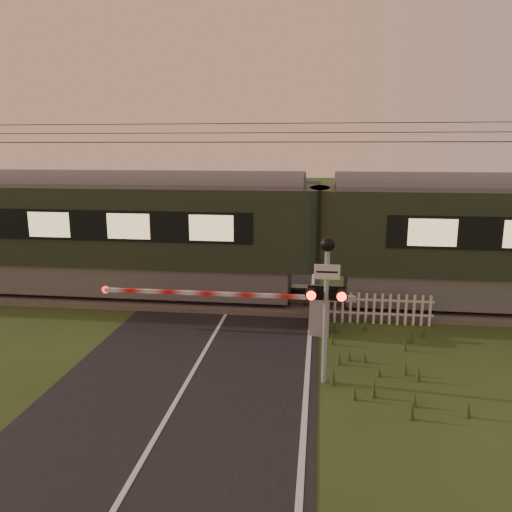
# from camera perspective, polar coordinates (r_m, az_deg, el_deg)

# --- Properties ---
(ground) EXTENTS (160.00, 160.00, 0.00)m
(ground) POSITION_cam_1_polar(r_m,az_deg,el_deg) (12.01, -7.89, -14.18)
(ground) COLOR #293B16
(ground) RESTS_ON ground
(road) EXTENTS (6.00, 140.00, 0.03)m
(road) POSITION_cam_1_polar(r_m,az_deg,el_deg) (11.80, -8.11, -14.63)
(road) COLOR black
(road) RESTS_ON ground
(track_bed) EXTENTS (140.00, 3.40, 0.39)m
(track_bed) POSITION_cam_1_polar(r_m,az_deg,el_deg) (17.89, -2.47, -4.80)
(track_bed) COLOR #47423D
(track_bed) RESTS_ON ground
(overhead_wires) EXTENTS (120.00, 0.62, 0.62)m
(overhead_wires) POSITION_cam_1_polar(r_m,az_deg,el_deg) (17.10, -2.65, 13.63)
(overhead_wires) COLOR black
(overhead_wires) RESTS_ON ground
(train) EXTENTS (45.31, 3.12, 4.23)m
(train) POSITION_cam_1_polar(r_m,az_deg,el_deg) (17.10, 7.18, 2.33)
(train) COLOR slate
(train) RESTS_ON ground
(boom_gate) EXTENTS (7.68, 0.88, 1.17)m
(boom_gate) POSITION_cam_1_polar(r_m,az_deg,el_deg) (14.80, 5.68, -6.21)
(boom_gate) COLOR gray
(boom_gate) RESTS_ON ground
(crossing_signal) EXTENTS (0.87, 0.36, 3.43)m
(crossing_signal) POSITION_cam_1_polar(r_m,az_deg,el_deg) (11.21, 8.07, -3.19)
(crossing_signal) COLOR gray
(crossing_signal) RESTS_ON ground
(picket_fence) EXTENTS (3.56, 0.08, 0.97)m
(picket_fence) POSITION_cam_1_polar(r_m,az_deg,el_deg) (15.81, 13.34, -5.85)
(picket_fence) COLOR silver
(picket_fence) RESTS_ON ground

